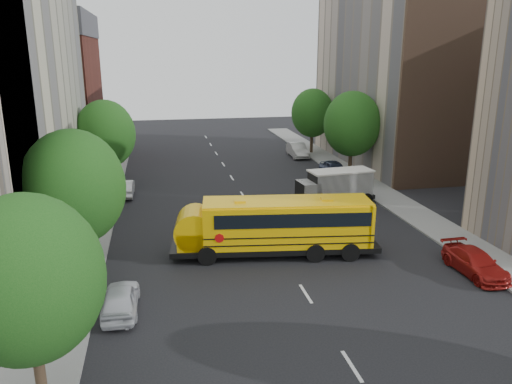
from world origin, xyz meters
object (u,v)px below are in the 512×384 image
object	(u,v)px
street_tree_1	(74,188)
parked_car_5	(297,150)
street_tree_0	(27,280)
street_tree_5	(312,113)
safari_truck	(335,186)
street_tree_4	(352,124)
street_tree_2	(105,134)
parked_car_3	(475,263)
parked_car_0	(121,299)
school_bus	(273,224)
parked_car_1	(125,188)
parked_car_4	(334,169)

from	to	relation	value
street_tree_1	parked_car_5	size ratio (longest dim) A/B	1.66
street_tree_0	street_tree_5	size ratio (longest dim) A/B	0.99
parked_car_5	safari_truck	bearing A→B (deg)	-95.53
street_tree_4	street_tree_2	bearing A→B (deg)	180.00
street_tree_5	parked_car_3	distance (m)	33.84
street_tree_1	safari_truck	distance (m)	20.78
parked_car_0	street_tree_5	bearing A→B (deg)	-118.66
street_tree_0	street_tree_4	distance (m)	35.61
street_tree_2	parked_car_3	size ratio (longest dim) A/B	1.74
school_bus	parked_car_1	bearing A→B (deg)	129.75
street_tree_5	parked_car_3	size ratio (longest dim) A/B	1.69
parked_car_0	parked_car_5	world-z (taller)	parked_car_5
safari_truck	parked_car_4	xyz separation A→B (m)	(2.91, 8.04, -0.63)
parked_car_3	parked_car_5	distance (m)	31.81
street_tree_5	parked_car_3	xyz separation A→B (m)	(-1.46, -33.56, -4.06)
street_tree_0	parked_car_0	world-z (taller)	street_tree_0
school_bus	street_tree_1	bearing A→B (deg)	-166.04
school_bus	parked_car_4	xyz separation A→B (m)	(10.06, 17.16, -1.12)
street_tree_2	school_bus	distance (m)	20.06
school_bus	safari_truck	xyz separation A→B (m)	(7.15, 9.12, -0.50)
street_tree_2	safari_truck	world-z (taller)	street_tree_2
street_tree_0	street_tree_2	world-z (taller)	street_tree_2
safari_truck	parked_car_3	xyz separation A→B (m)	(2.85, -13.87, -0.75)
street_tree_4	parked_car_5	bearing A→B (deg)	102.13
street_tree_0	street_tree_4	size ratio (longest dim) A/B	0.91
parked_car_5	parked_car_3	bearing A→B (deg)	-87.49
parked_car_1	parked_car_0	bearing A→B (deg)	93.23
parked_car_4	street_tree_2	bearing A→B (deg)	179.40
street_tree_0	street_tree_4	world-z (taller)	street_tree_4
street_tree_4	parked_car_4	size ratio (longest dim) A/B	1.80
street_tree_5	safari_truck	bearing A→B (deg)	-102.35
street_tree_1	parked_car_4	size ratio (longest dim) A/B	1.76
safari_truck	parked_car_4	distance (m)	8.58
parked_car_4	street_tree_4	bearing A→B (deg)	-15.45
parked_car_3	parked_car_5	world-z (taller)	parked_car_5
school_bus	parked_car_0	distance (m)	9.92
safari_truck	parked_car_5	xyz separation A→B (m)	(2.11, 17.93, -0.61)
parked_car_5	street_tree_4	bearing A→B (deg)	-76.69
street_tree_2	parked_car_3	bearing A→B (deg)	-46.40
parked_car_3	street_tree_0	bearing A→B (deg)	-163.32
street_tree_4	parked_car_3	size ratio (longest dim) A/B	1.82
street_tree_5	street_tree_2	bearing A→B (deg)	-151.39
school_bus	street_tree_4	bearing A→B (deg)	63.27
street_tree_4	parked_car_0	bearing A→B (deg)	-131.91
street_tree_1	school_bus	world-z (taller)	street_tree_1
street_tree_1	parked_car_3	bearing A→B (deg)	-9.85
street_tree_1	street_tree_5	xyz separation A→B (m)	(22.00, 30.00, -0.25)
street_tree_0	parked_car_5	world-z (taller)	street_tree_0
street_tree_2	parked_car_1	xyz separation A→B (m)	(1.40, -2.31, -4.16)
street_tree_1	parked_car_1	size ratio (longest dim) A/B	1.94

